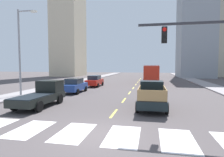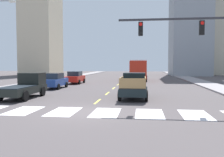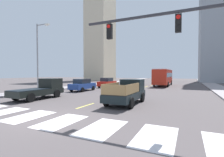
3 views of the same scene
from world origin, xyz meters
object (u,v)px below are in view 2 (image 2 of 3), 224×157
Objects in this scene: city_bus at (139,69)px; traffic_signal_gantry at (222,39)px; pickup_dark at (26,86)px; sedan_near_right at (55,81)px; pickup_stakebed at (134,86)px; sedan_far at (75,77)px.

city_bus is 26.54m from traffic_signal_gantry.
pickup_dark is at bearing -111.47° from city_bus.
sedan_near_right is (-9.08, -14.90, -1.09)m from city_bus.
pickup_stakebed is at bearing -35.21° from sedan_near_right.
sedan_near_right is at bearing 145.59° from pickup_stakebed.
city_bus is at bearing 90.63° from pickup_stakebed.
sedan_near_right is 0.48× the size of traffic_signal_gantry.
pickup_stakebed reaches higher than sedan_near_right.
pickup_stakebed is at bearing -57.81° from sedan_far.
sedan_near_right is at bearing 94.81° from pickup_dark.
pickup_dark is 1.18× the size of sedan_near_right.
pickup_dark is at bearing -87.46° from sedan_near_right.
sedan_near_right is (-0.42, -6.96, 0.00)m from sedan_far.
traffic_signal_gantry is (5.27, -25.92, 2.25)m from city_bus.
sedan_near_right is 18.40m from traffic_signal_gantry.
pickup_dark is 14.45m from sedan_far.
sedan_far is 22.98m from traffic_signal_gantry.
city_bus is at bearing 41.80° from sedan_far.
pickup_dark is at bearing 165.86° from traffic_signal_gantry.
sedan_near_right is (-9.05, 6.36, -0.08)m from pickup_stakebed.
traffic_signal_gantry reaches higher than city_bus.
pickup_dark is 0.48× the size of city_bus.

